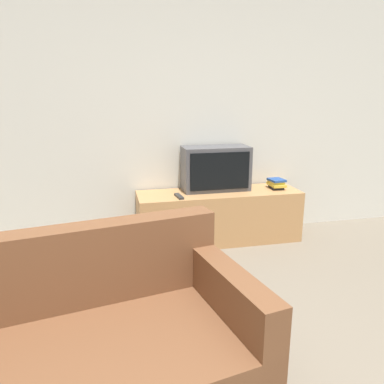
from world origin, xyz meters
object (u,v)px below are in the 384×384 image
object	(u,v)px
couch	(32,377)
remote_on_stand	(179,196)
tv_stand	(219,216)
book_stack	(276,184)
television	(216,168)

from	to	relation	value
couch	remote_on_stand	bearing A→B (deg)	50.62
couch	remote_on_stand	size ratio (longest dim) A/B	11.66
tv_stand	book_stack	world-z (taller)	book_stack
remote_on_stand	tv_stand	bearing A→B (deg)	15.39
tv_stand	television	size ratio (longest dim) A/B	2.43
couch	book_stack	xyz separation A→B (m)	(2.19, 2.11, 0.31)
couch	remote_on_stand	xyz separation A→B (m)	(1.08, 1.98, 0.27)
television	tv_stand	bearing A→B (deg)	-82.00
tv_stand	television	xyz separation A→B (m)	(-0.01, 0.10, 0.51)
couch	book_stack	bearing A→B (deg)	33.03
tv_stand	couch	distance (m)	2.61
book_stack	remote_on_stand	xyz separation A→B (m)	(-1.12, -0.13, -0.04)
tv_stand	remote_on_stand	distance (m)	0.56
couch	television	bearing A→B (deg)	44.48
remote_on_stand	couch	bearing A→B (deg)	-118.57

